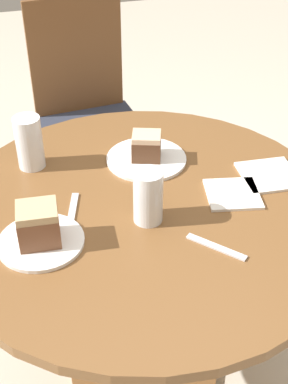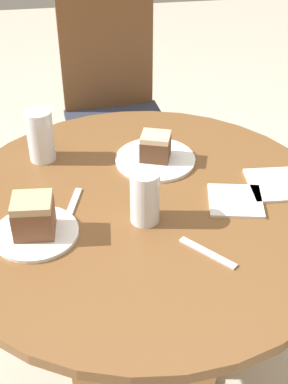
{
  "view_description": "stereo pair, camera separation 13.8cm",
  "coord_description": "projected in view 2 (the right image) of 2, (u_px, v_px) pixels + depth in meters",
  "views": [
    {
      "loc": [
        -0.3,
        -1.07,
        1.56
      ],
      "look_at": [
        0.0,
        0.0,
        0.74
      ],
      "focal_mm": 50.0,
      "sensor_mm": 36.0,
      "label": 1
    },
    {
      "loc": [
        -0.17,
        -1.1,
        1.56
      ],
      "look_at": [
        0.0,
        0.0,
        0.74
      ],
      "focal_mm": 50.0,
      "sensor_mm": 36.0,
      "label": 2
    }
  ],
  "objects": [
    {
      "name": "spoon",
      "position": [
        208.0,
        253.0,
        1.25
      ],
      "size": [
        0.12,
        0.13,
        0.0
      ],
      "rotation": [
        0.0,
        0.0,
        2.3
      ],
      "color": "silver",
      "rests_on": "table"
    },
    {
      "name": "napkin_side",
      "position": [
        235.0,
        201.0,
        1.41
      ],
      "size": [
        0.16,
        0.16,
        0.01
      ],
      "rotation": [
        0.0,
        0.0,
        -0.2
      ],
      "color": "silver",
      "rests_on": "table"
    },
    {
      "name": "fork",
      "position": [
        72.0,
        207.0,
        1.39
      ],
      "size": [
        0.06,
        0.16,
        0.0
      ],
      "rotation": [
        0.0,
        0.0,
        1.29
      ],
      "color": "silver",
      "rests_on": "table"
    },
    {
      "name": "chair",
      "position": [
        116.0,
        114.0,
        2.26
      ],
      "size": [
        0.46,
        0.5,
        0.95
      ],
      "rotation": [
        0.0,
        0.0,
        0.09
      ],
      "color": "brown",
      "rests_on": "ground_plane"
    },
    {
      "name": "plate_far",
      "position": [
        155.0,
        159.0,
        1.57
      ],
      "size": [
        0.24,
        0.24,
        0.01
      ],
      "color": "white",
      "rests_on": "table"
    },
    {
      "name": "napkin_stack",
      "position": [
        277.0,
        184.0,
        1.47
      ],
      "size": [
        0.17,
        0.17,
        0.01
      ],
      "rotation": [
        0.0,
        0.0,
        -0.07
      ],
      "color": "silver",
      "rests_on": "table"
    },
    {
      "name": "ground_plane",
      "position": [
        144.0,
        367.0,
        1.83
      ],
      "size": [
        8.0,
        8.0,
        0.0
      ],
      "primitive_type": "plane",
      "color": "beige"
    },
    {
      "name": "plate_near",
      "position": [
        36.0,
        233.0,
        1.31
      ],
      "size": [
        0.21,
        0.21,
        0.01
      ],
      "color": "white",
      "rests_on": "table"
    },
    {
      "name": "cake_slice_near",
      "position": [
        33.0,
        216.0,
        1.28
      ],
      "size": [
        0.1,
        0.09,
        0.1
      ],
      "rotation": [
        0.0,
        0.0,
        1.5
      ],
      "color": "brown",
      "rests_on": "plate_near"
    },
    {
      "name": "table",
      "position": [
        144.0,
        246.0,
        1.5
      ],
      "size": [
        1.05,
        1.05,
        0.7
      ],
      "color": "brown",
      "rests_on": "ground_plane"
    },
    {
      "name": "glass_water",
      "position": [
        41.0,
        138.0,
        1.55
      ],
      "size": [
        0.08,
        0.08,
        0.16
      ],
      "color": "silver",
      "rests_on": "table"
    },
    {
      "name": "glass_lemonade",
      "position": [
        145.0,
        199.0,
        1.32
      ],
      "size": [
        0.07,
        0.07,
        0.14
      ],
      "color": "beige",
      "rests_on": "table"
    },
    {
      "name": "cake_slice_far",
      "position": [
        155.0,
        146.0,
        1.55
      ],
      "size": [
        0.1,
        0.09,
        0.08
      ],
      "rotation": [
        0.0,
        0.0,
        4.39
      ],
      "color": "brown",
      "rests_on": "plate_far"
    }
  ]
}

